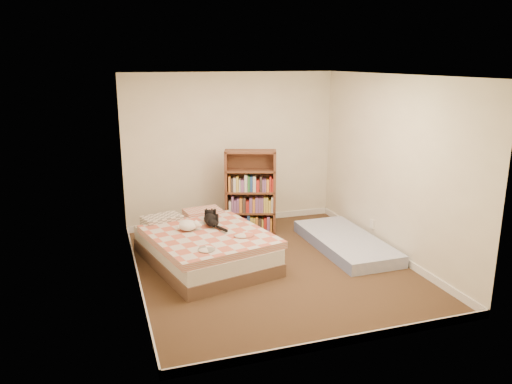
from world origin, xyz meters
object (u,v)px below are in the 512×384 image
object	(u,v)px
bookshelf	(250,201)
black_cat	(211,219)
bed	(204,245)
floor_mattress	(345,242)
white_dog	(188,225)

from	to	relation	value
bookshelf	black_cat	distance (m)	1.15
black_cat	bed	bearing A→B (deg)	-120.50
bookshelf	bed	bearing A→B (deg)	-115.62
bookshelf	floor_mattress	world-z (taller)	bookshelf
floor_mattress	white_dog	world-z (taller)	white_dog
bookshelf	white_dog	world-z (taller)	bookshelf
floor_mattress	white_dog	distance (m)	2.33
bed	floor_mattress	xyz separation A→B (m)	(2.08, -0.14, -0.15)
bookshelf	floor_mattress	xyz separation A→B (m)	(1.12, -1.14, -0.42)
white_dog	bed	bearing A→B (deg)	-34.47
black_cat	white_dog	world-z (taller)	black_cat
bed	bookshelf	xyz separation A→B (m)	(0.97, 1.00, 0.27)
floor_mattress	white_dog	bearing A→B (deg)	175.08
bed	black_cat	world-z (taller)	black_cat
black_cat	white_dog	bearing A→B (deg)	-148.28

